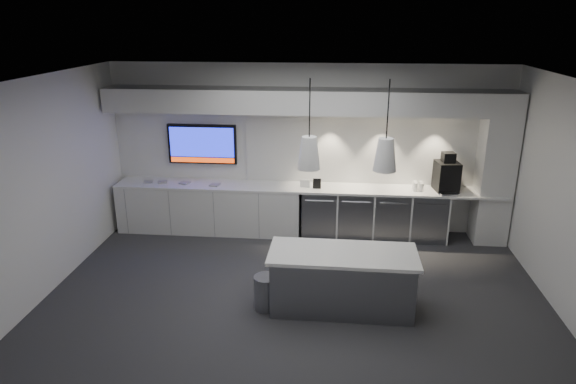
# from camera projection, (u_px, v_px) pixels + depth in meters

# --- Properties ---
(floor) EXTENTS (7.00, 7.00, 0.00)m
(floor) POSITION_uv_depth(u_px,v_px,m) (296.00, 294.00, 7.28)
(floor) COLOR #302F32
(floor) RESTS_ON ground
(ceiling) EXTENTS (7.00, 7.00, 0.00)m
(ceiling) POSITION_uv_depth(u_px,v_px,m) (297.00, 80.00, 6.31)
(ceiling) COLOR black
(ceiling) RESTS_ON wall_back
(wall_back) EXTENTS (7.00, 0.00, 7.00)m
(wall_back) POSITION_uv_depth(u_px,v_px,m) (307.00, 149.00, 9.15)
(wall_back) COLOR white
(wall_back) RESTS_ON floor
(wall_front) EXTENTS (7.00, 0.00, 7.00)m
(wall_front) POSITION_uv_depth(u_px,v_px,m) (273.00, 289.00, 4.44)
(wall_front) COLOR white
(wall_front) RESTS_ON floor
(wall_left) EXTENTS (0.00, 7.00, 7.00)m
(wall_left) POSITION_uv_depth(u_px,v_px,m) (45.00, 187.00, 7.11)
(wall_left) COLOR white
(wall_left) RESTS_ON floor
(wall_right) EXTENTS (0.00, 7.00, 7.00)m
(wall_right) POSITION_uv_depth(u_px,v_px,m) (572.00, 203.00, 6.48)
(wall_right) COLOR white
(wall_right) RESTS_ON floor
(back_counter) EXTENTS (6.80, 0.65, 0.04)m
(back_counter) POSITION_uv_depth(u_px,v_px,m) (306.00, 188.00, 9.05)
(back_counter) COLOR white
(back_counter) RESTS_ON left_base_cabinets
(left_base_cabinets) EXTENTS (3.30, 0.63, 0.86)m
(left_base_cabinets) POSITION_uv_depth(u_px,v_px,m) (210.00, 208.00, 9.35)
(left_base_cabinets) COLOR silver
(left_base_cabinets) RESTS_ON floor
(fridge_unit_a) EXTENTS (0.60, 0.61, 0.85)m
(fridge_unit_a) POSITION_uv_depth(u_px,v_px,m) (319.00, 212.00, 9.17)
(fridge_unit_a) COLOR gray
(fridge_unit_a) RESTS_ON floor
(fridge_unit_b) EXTENTS (0.60, 0.61, 0.85)m
(fridge_unit_b) POSITION_uv_depth(u_px,v_px,m) (355.00, 213.00, 9.12)
(fridge_unit_b) COLOR gray
(fridge_unit_b) RESTS_ON floor
(fridge_unit_c) EXTENTS (0.60, 0.61, 0.85)m
(fridge_unit_c) POSITION_uv_depth(u_px,v_px,m) (391.00, 215.00, 9.06)
(fridge_unit_c) COLOR gray
(fridge_unit_c) RESTS_ON floor
(fridge_unit_d) EXTENTS (0.60, 0.61, 0.85)m
(fridge_unit_d) POSITION_uv_depth(u_px,v_px,m) (427.00, 216.00, 9.00)
(fridge_unit_d) COLOR gray
(fridge_unit_d) RESTS_ON floor
(backsplash) EXTENTS (4.60, 0.03, 1.30)m
(backsplash) POSITION_uv_depth(u_px,v_px,m) (375.00, 148.00, 9.01)
(backsplash) COLOR silver
(backsplash) RESTS_ON wall_back
(soffit) EXTENTS (6.90, 0.60, 0.40)m
(soffit) POSITION_uv_depth(u_px,v_px,m) (307.00, 101.00, 8.58)
(soffit) COLOR silver
(soffit) RESTS_ON wall_back
(column) EXTENTS (0.55, 0.55, 2.60)m
(column) POSITION_uv_depth(u_px,v_px,m) (495.00, 169.00, 8.65)
(column) COLOR silver
(column) RESTS_ON floor
(wall_tv) EXTENTS (1.25, 0.07, 0.72)m
(wall_tv) POSITION_uv_depth(u_px,v_px,m) (202.00, 144.00, 9.25)
(wall_tv) COLOR black
(wall_tv) RESTS_ON wall_back
(island) EXTENTS (1.95, 0.85, 0.82)m
(island) POSITION_uv_depth(u_px,v_px,m) (342.00, 280.00, 6.82)
(island) COLOR gray
(island) RESTS_ON floor
(bin) EXTENTS (0.44, 0.44, 0.47)m
(bin) POSITION_uv_depth(u_px,v_px,m) (266.00, 292.00, 6.87)
(bin) COLOR gray
(bin) RESTS_ON floor
(coffee_machine) EXTENTS (0.42, 0.57, 0.67)m
(coffee_machine) POSITION_uv_depth(u_px,v_px,m) (447.00, 175.00, 8.76)
(coffee_machine) COLOR black
(coffee_machine) RESTS_ON back_counter
(sign_black) EXTENTS (0.14, 0.02, 0.18)m
(sign_black) POSITION_uv_depth(u_px,v_px,m) (317.00, 184.00, 8.91)
(sign_black) COLOR black
(sign_black) RESTS_ON back_counter
(sign_white) EXTENTS (0.18, 0.06, 0.14)m
(sign_white) POSITION_uv_depth(u_px,v_px,m) (305.00, 183.00, 8.98)
(sign_white) COLOR white
(sign_white) RESTS_ON back_counter
(cup_cluster) EXTENTS (0.18, 0.18, 0.15)m
(cup_cluster) POSITION_uv_depth(u_px,v_px,m) (418.00, 186.00, 8.82)
(cup_cluster) COLOR white
(cup_cluster) RESTS_ON back_counter
(tray_a) EXTENTS (0.19, 0.19, 0.02)m
(tray_a) POSITION_uv_depth(u_px,v_px,m) (148.00, 182.00, 9.27)
(tray_a) COLOR #979797
(tray_a) RESTS_ON back_counter
(tray_b) EXTENTS (0.19, 0.19, 0.02)m
(tray_b) POSITION_uv_depth(u_px,v_px,m) (163.00, 182.00, 9.27)
(tray_b) COLOR #979797
(tray_b) RESTS_ON back_counter
(tray_c) EXTENTS (0.20, 0.20, 0.02)m
(tray_c) POSITION_uv_depth(u_px,v_px,m) (185.00, 183.00, 9.20)
(tray_c) COLOR #979797
(tray_c) RESTS_ON back_counter
(tray_d) EXTENTS (0.19, 0.19, 0.02)m
(tray_d) POSITION_uv_depth(u_px,v_px,m) (215.00, 185.00, 9.09)
(tray_d) COLOR #979797
(tray_d) RESTS_ON back_counter
(pendant_left) EXTENTS (0.28, 0.28, 1.11)m
(pendant_left) POSITION_uv_depth(u_px,v_px,m) (309.00, 153.00, 6.30)
(pendant_left) COLOR silver
(pendant_left) RESTS_ON ceiling
(pendant_right) EXTENTS (0.28, 0.28, 1.11)m
(pendant_right) POSITION_uv_depth(u_px,v_px,m) (385.00, 154.00, 6.21)
(pendant_right) COLOR silver
(pendant_right) RESTS_ON ceiling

